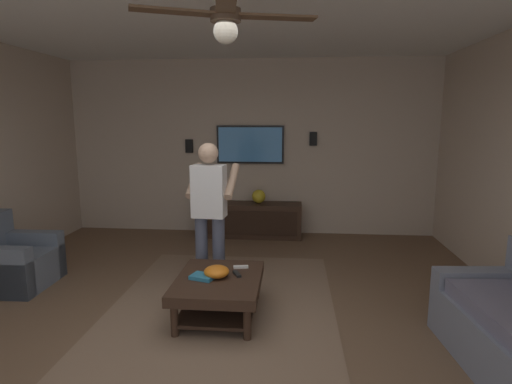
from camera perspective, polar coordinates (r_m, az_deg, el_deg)
ground_plane at (r=3.85m, az=-6.35°, el=-19.48°), size 8.48×8.48×0.00m
wall_back_tv at (r=6.92m, az=-0.72°, el=6.12°), size 0.10×6.22×2.85m
area_rug at (r=4.40m, az=-4.60°, el=-15.43°), size 3.09×2.25×0.01m
armchair at (r=5.55m, az=-30.75°, el=-8.35°), size 0.82×0.83×0.82m
coffee_table at (r=4.10m, az=-5.14°, el=-12.96°), size 1.00×0.80×0.40m
media_console at (r=6.76m, az=-1.00°, el=-3.85°), size 0.45×1.70×0.55m
tv at (r=6.82m, az=-0.82°, el=6.55°), size 0.05×1.10×0.62m
person_standing at (r=4.64m, az=-6.39°, el=-2.00°), size 0.56×0.56×1.64m
bowl at (r=4.04m, az=-5.45°, el=-10.86°), size 0.24×0.24×0.11m
remote_white at (r=4.27m, az=-2.10°, el=-10.27°), size 0.07×0.16×0.02m
remote_black at (r=4.09m, az=-2.65°, el=-11.20°), size 0.15×0.10×0.02m
book at (r=4.04m, az=-7.34°, el=-11.49°), size 0.22×0.26×0.04m
vase_round at (r=6.70m, az=0.38°, el=-0.61°), size 0.22×0.22×0.22m
wall_speaker_left at (r=6.80m, az=7.89°, el=7.27°), size 0.06×0.12×0.22m
wall_speaker_right at (r=7.01m, az=-9.17°, el=6.27°), size 0.06×0.12×0.22m
ceiling_fan at (r=2.90m, az=-4.20°, el=22.57°), size 1.20×1.17×0.46m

